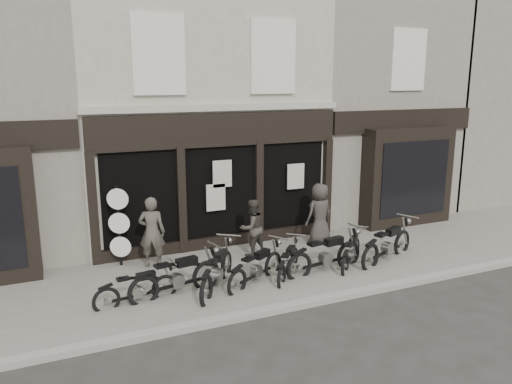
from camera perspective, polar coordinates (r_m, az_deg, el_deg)
name	(u,v)px	position (r m, az deg, el deg)	size (l,w,h in m)	color
ground_plane	(265,288)	(11.96, 0.98, -10.86)	(90.00, 90.00, 0.00)	#2D2B28
pavement	(250,272)	(12.69, -0.75, -9.13)	(30.00, 4.20, 0.12)	slate
kerb	(289,307)	(10.91, 3.82, -12.93)	(30.00, 0.25, 0.13)	gray
central_building	(188,102)	(16.56, -7.78, 10.16)	(7.30, 6.22, 8.34)	beige
neighbour_right	(353,100)	(19.28, 11.00, 10.26)	(5.60, 6.73, 8.34)	gray
filler_right	(506,96)	(24.90, 26.70, 9.80)	(11.00, 6.00, 8.20)	gray
motorcycle_0	(137,291)	(11.18, -13.41, -10.96)	(1.88, 0.54, 0.90)	black
motorcycle_1	(177,280)	(11.40, -8.99, -9.88)	(2.25, 0.79, 1.09)	black
motorcycle_2	(217,274)	(11.61, -4.45, -9.34)	(1.58, 1.95, 1.09)	black
motorcycle_3	(257,270)	(11.88, 0.06, -8.96)	(1.89, 1.27, 1.00)	black
motorcycle_4	(288,265)	(12.34, 3.73, -8.32)	(1.42, 1.56, 0.91)	black
motorcycle_5	(326,258)	(12.65, 7.96, -7.45)	(2.34, 0.72, 1.13)	black
motorcycle_6	(351,254)	(13.23, 10.82, -7.02)	(1.54, 1.48, 0.92)	black
motorcycle_7	(387,247)	(13.73, 14.79, -6.12)	(2.24, 1.18, 1.13)	black
man_left	(152,232)	(12.87, -11.81, -4.50)	(0.67, 0.44, 1.83)	#49453C
man_centre	(252,228)	(13.46, -0.46, -4.09)	(0.75, 0.59, 1.55)	#3A352F
man_right	(320,213)	(14.54, 7.27, -2.45)	(0.87, 0.56, 1.77)	#39332F
advert_sign_post	(119,230)	(13.11, -15.36, -4.16)	(0.51, 0.35, 2.22)	black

